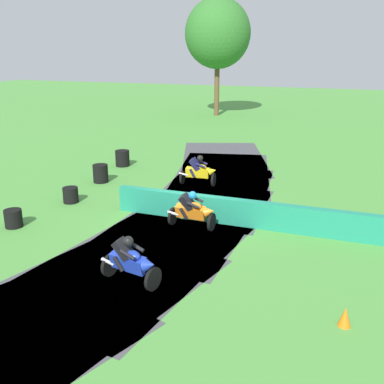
% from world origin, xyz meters
% --- Properties ---
extents(ground_plane, '(120.00, 120.00, 0.00)m').
position_xyz_m(ground_plane, '(0.00, 0.00, 0.00)').
color(ground_plane, '#4C933D').
extents(track_asphalt, '(7.60, 28.00, 0.01)m').
position_xyz_m(track_asphalt, '(-0.73, -0.00, 0.00)').
color(track_asphalt, '#47474C').
rests_on(track_asphalt, ground).
extents(safety_barrier, '(16.12, 0.39, 0.90)m').
position_xyz_m(safety_barrier, '(5.38, 0.03, 0.45)').
color(safety_barrier, '#1E8466').
rests_on(safety_barrier, ground).
extents(motorcycle_lead_blue, '(1.71, 0.99, 1.43)m').
position_xyz_m(motorcycle_lead_blue, '(0.34, -4.88, 0.65)').
color(motorcycle_lead_blue, black).
rests_on(motorcycle_lead_blue, ground).
extents(motorcycle_chase_orange, '(1.69, 0.84, 1.43)m').
position_xyz_m(motorcycle_chase_orange, '(0.44, -0.86, 0.64)').
color(motorcycle_chase_orange, black).
rests_on(motorcycle_chase_orange, ground).
extents(motorcycle_trailing_yellow, '(1.68, 0.82, 1.43)m').
position_xyz_m(motorcycle_trailing_yellow, '(-1.08, 3.85, 0.66)').
color(motorcycle_trailing_yellow, black).
rests_on(motorcycle_trailing_yellow, ground).
extents(tire_stack_mid_a, '(0.58, 0.58, 0.60)m').
position_xyz_m(tire_stack_mid_a, '(-5.17, -2.86, 0.30)').
color(tire_stack_mid_a, black).
rests_on(tire_stack_mid_a, ground).
extents(tire_stack_mid_b, '(0.59, 0.59, 0.60)m').
position_xyz_m(tire_stack_mid_b, '(-4.92, -0.04, 0.30)').
color(tire_stack_mid_b, black).
rests_on(tire_stack_mid_b, ground).
extents(tire_stack_far, '(0.66, 0.66, 0.80)m').
position_xyz_m(tire_stack_far, '(-5.36, 2.81, 0.40)').
color(tire_stack_far, black).
rests_on(tire_stack_far, ground).
extents(tire_stack_extra_a, '(0.71, 0.71, 0.80)m').
position_xyz_m(tire_stack_extra_a, '(-5.92, 5.75, 0.40)').
color(tire_stack_extra_a, black).
rests_on(tire_stack_extra_a, ground).
extents(traffic_cone, '(0.28, 0.28, 0.44)m').
position_xyz_m(traffic_cone, '(5.44, -4.83, 0.22)').
color(traffic_cone, orange).
rests_on(traffic_cone, ground).
extents(tree_far_left, '(5.66, 5.66, 9.98)m').
position_xyz_m(tree_far_left, '(-7.34, 25.31, 6.99)').
color(tree_far_left, brown).
rests_on(tree_far_left, ground).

